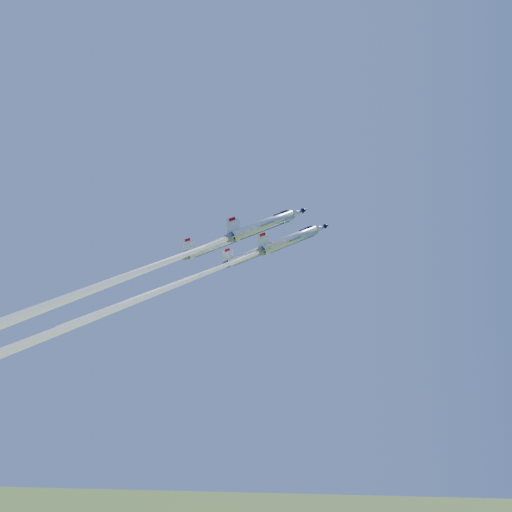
# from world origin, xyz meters

# --- Properties ---
(jet_lead) EXTENTS (45.89, 26.34, 49.79)m
(jet_lead) POSITION_xyz_m (-13.21, -7.83, 81.29)
(jet_lead) COLOR white
(jet_left) EXTENTS (33.07, 18.98, 31.94)m
(jet_left) POSITION_xyz_m (-14.04, 0.65, 83.81)
(jet_left) COLOR white
(jet_right) EXTENTS (40.34, 23.15, 40.19)m
(jet_right) POSITION_xyz_m (-13.14, -13.75, 84.25)
(jet_right) COLOR white
(jet_slot) EXTENTS (42.90, 24.63, 46.58)m
(jet_slot) POSITION_xyz_m (-26.24, -11.02, 80.47)
(jet_slot) COLOR white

